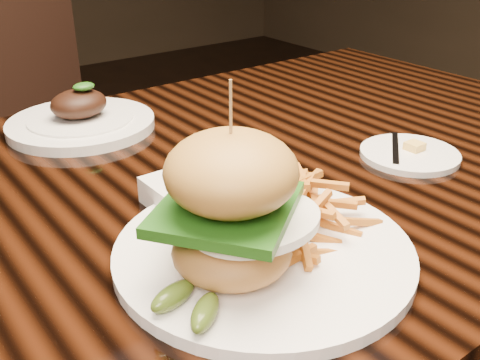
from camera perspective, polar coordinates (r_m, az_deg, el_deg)
dining_table at (r=0.87m, az=-3.88°, el=-4.31°), size 1.60×0.90×0.75m
burger_plate at (r=0.61m, az=1.85°, el=-4.00°), size 0.34×0.34×0.22m
side_saucer at (r=0.94m, az=16.83°, el=2.56°), size 0.16×0.16×0.02m
ramekin at (r=0.76m, az=-6.30°, el=-1.22°), size 0.08×0.08×0.04m
far_dish at (r=1.05m, az=-15.86°, el=5.89°), size 0.26×0.26×0.09m
chair_far at (r=1.69m, az=-18.39°, el=4.90°), size 0.61×0.62×0.95m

